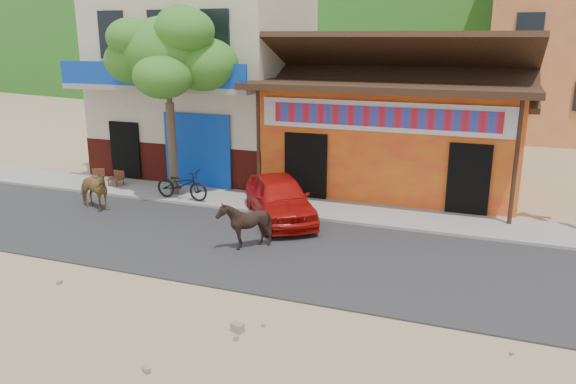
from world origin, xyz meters
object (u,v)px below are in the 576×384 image
object	(u,v)px
cafe_chair_left	(115,172)
cafe_chair_right	(97,170)
cow_dark	(244,224)
cow_tan	(92,190)
tree	(170,103)
scooter	(182,184)
red_car	(280,198)

from	to	relation	value
cafe_chair_left	cafe_chair_right	bearing A→B (deg)	179.07
cafe_chair_right	cow_dark	bearing A→B (deg)	-50.56
cow_tan	cow_dark	world-z (taller)	cow_dark
cafe_chair_left	cafe_chair_right	size ratio (longest dim) A/B	1.04
cow_tan	cafe_chair_left	xyz separation A→B (m)	(-0.90, 2.31, -0.05)
tree	cafe_chair_right	size ratio (longest dim) A/B	6.55
cow_tan	scooter	bearing A→B (deg)	-38.94
cow_dark	scooter	distance (m)	4.68
cow_tan	cafe_chair_left	size ratio (longest dim) A/B	1.51
cow_dark	cafe_chair_right	distance (m)	8.35
cow_dark	cafe_chair_right	world-z (taller)	cow_dark
cow_dark	tree	bearing A→B (deg)	-130.95
tree	scooter	size ratio (longest dim) A/B	3.26
cow_dark	cafe_chair_left	world-z (taller)	cow_dark
scooter	cafe_chair_left	world-z (taller)	scooter
tree	cow_dark	size ratio (longest dim) A/B	4.84
red_car	cow_tan	bearing A→B (deg)	155.71
cow_dark	scooter	world-z (taller)	cow_dark
scooter	cafe_chair_right	distance (m)	3.95
tree	scooter	xyz separation A→B (m)	(0.60, -0.50, -2.52)
scooter	cafe_chair_left	size ratio (longest dim) A/B	1.93
tree	scooter	world-z (taller)	tree
cow_tan	cafe_chair_left	distance (m)	2.48
scooter	cafe_chair_right	size ratio (longest dim) A/B	2.01
cafe_chair_left	cafe_chair_right	world-z (taller)	cafe_chair_left
cow_tan	cafe_chair_right	size ratio (longest dim) A/B	1.57
red_car	scooter	xyz separation A→B (m)	(-3.58, 0.58, -0.08)
scooter	cow_tan	bearing A→B (deg)	129.56
red_car	cafe_chair_left	xyz separation A→B (m)	(-6.63, 1.24, -0.09)
cow_tan	scooter	size ratio (longest dim) A/B	0.78
cow_tan	cafe_chair_left	world-z (taller)	cow_tan
cow_dark	red_car	size ratio (longest dim) A/B	0.33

